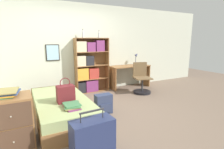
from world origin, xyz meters
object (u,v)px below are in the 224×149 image
at_px(dresser, 13,122).
at_px(bottle_green, 83,34).
at_px(backpack, 104,104).
at_px(desk, 130,72).
at_px(desk_lamp, 136,57).
at_px(desk_chair, 142,83).
at_px(bookcase, 89,66).
at_px(book_stack_on_bed, 72,106).
at_px(magazine_pile_on_dresser, 6,93).
at_px(bottle_brown, 99,35).
at_px(suitcase, 93,140).
at_px(handbag, 66,94).
at_px(bed, 61,108).

xyz_separation_m(dresser, bottle_green, (1.81, 2.13, 1.33)).
bearing_deg(backpack, desk, 42.41).
height_order(desk_lamp, desk_chair, desk_lamp).
relative_size(dresser, desk, 0.58).
height_order(bookcase, backpack, bookcase).
height_order(book_stack_on_bed, magazine_pile_on_dresser, magazine_pile_on_dresser).
bearing_deg(book_stack_on_bed, magazine_pile_on_dresser, -179.05).
relative_size(magazine_pile_on_dresser, bottle_green, 1.61).
bearing_deg(bookcase, desk, -4.88).
distance_m(book_stack_on_bed, bookcase, 2.34).
bearing_deg(bottle_brown, suitcase, -115.26).
distance_m(magazine_pile_on_dresser, desk, 3.91).
bearing_deg(magazine_pile_on_dresser, desk_chair, 20.90).
xyz_separation_m(magazine_pile_on_dresser, bookcase, (2.00, 2.07, -0.03)).
height_order(bottle_green, desk_chair, bottle_green).
xyz_separation_m(magazine_pile_on_dresser, desk_chair, (3.37, 1.29, -0.54)).
bearing_deg(book_stack_on_bed, handbag, 94.00).
xyz_separation_m(dresser, bookcase, (1.96, 2.11, 0.40)).
bearing_deg(suitcase, handbag, 92.78).
xyz_separation_m(suitcase, backpack, (0.75, 1.29, -0.07)).
height_order(dresser, bottle_green, bottle_green).
bearing_deg(dresser, bed, 39.18).
height_order(desk, desk_chair, desk_chair).
relative_size(bookcase, backpack, 3.86).
xyz_separation_m(dresser, desk_lamp, (3.64, 2.07, 0.62)).
distance_m(handbag, bottle_green, 2.29).
bearing_deg(magazine_pile_on_dresser, bookcase, 46.02).
distance_m(book_stack_on_bed, desk, 3.13).
height_order(handbag, desk_chair, desk_chair).
relative_size(book_stack_on_bed, suitcase, 0.59).
xyz_separation_m(handbag, desk_chair, (2.47, 0.95, -0.31)).
height_order(magazine_pile_on_dresser, backpack, magazine_pile_on_dresser).
xyz_separation_m(desk, desk_chair, (-0.01, -0.67, -0.24)).
bearing_deg(desk, magazine_pile_on_dresser, -149.97).
relative_size(desk, desk_chair, 1.48).
height_order(bed, suitcase, suitcase).
xyz_separation_m(bookcase, bottle_green, (-0.14, 0.02, 0.92)).
height_order(handbag, bookcase, bookcase).
distance_m(handbag, book_stack_on_bed, 0.35).
xyz_separation_m(dresser, magazine_pile_on_dresser, (-0.04, 0.04, 0.43)).
height_order(bookcase, bottle_brown, bottle_brown).
bearing_deg(desk, backpack, -137.59).
distance_m(bottle_brown, desk_lamp, 1.52).
bearing_deg(bookcase, magazine_pile_on_dresser, -133.98).
xyz_separation_m(bottle_green, backpack, (-0.14, -1.65, -1.51)).
bearing_deg(magazine_pile_on_dresser, desk, 30.03).
xyz_separation_m(bottle_green, bottle_brown, (0.47, -0.04, -0.01)).
xyz_separation_m(bookcase, bottle_brown, (0.33, -0.03, 0.91)).
bearing_deg(desk_lamp, magazine_pile_on_dresser, -151.17).
distance_m(suitcase, desk_chair, 3.23).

